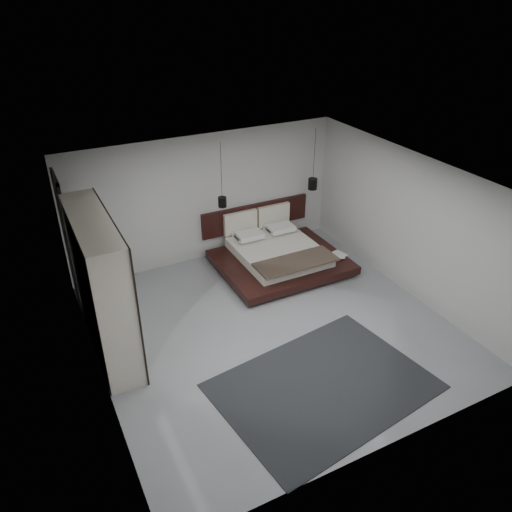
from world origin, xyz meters
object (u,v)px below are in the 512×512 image
pendant_left (222,202)px  bed (277,254)px  rug (324,386)px  lattice_screen (68,242)px  pendant_right (313,184)px  wardrobe (102,286)px

pendant_left → bed: bearing=-20.4°
rug → lattice_screen: bearing=125.6°
bed → pendant_right: pendant_right is taller
lattice_screen → bed: (4.12, -0.54, -1.02)m
lattice_screen → wardrobe: 1.65m
bed → rug: (-1.17, -3.59, -0.27)m
bed → pendant_left: size_ratio=1.97×
pendant_left → wardrobe: bearing=-151.8°
bed → pendant_right: 1.73m
rug → pendant_left: bearing=88.8°
pendant_left → pendant_right: bearing=0.0°
lattice_screen → pendant_left: 3.05m
lattice_screen → rug: size_ratio=0.81×
pendant_right → rug: (-2.25, -3.99, -1.56)m
wardrobe → pendant_right: bearing=16.8°
pendant_left → pendant_right: same height
pendant_left → wardrobe: (-2.79, -1.50, -0.36)m
pendant_left → pendant_right: size_ratio=0.99×
bed → pendant_left: (-1.08, 0.40, 1.29)m
bed → wardrobe: (-3.87, -1.10, 0.93)m
wardrobe → rug: wardrobe is taller
lattice_screen → pendant_left: (3.04, -0.13, 0.27)m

